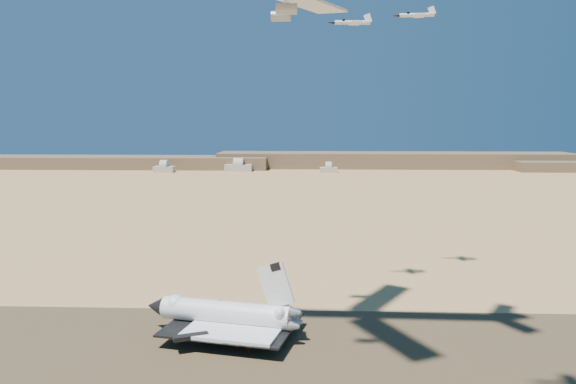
{
  "coord_description": "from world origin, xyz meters",
  "views": [
    {
      "loc": [
        21.28,
        -136.61,
        56.38
      ],
      "look_at": [
        15.24,
        8.0,
        37.87
      ],
      "focal_mm": 35.0,
      "sensor_mm": 36.0,
      "label": 1
    }
  ],
  "objects_px": {
    "chase_jet_d": "(351,22)",
    "chase_jet_e": "(416,15)",
    "crew_b": "(238,344)",
    "shuttle": "(224,315)",
    "crew_c": "(249,349)",
    "crew_a": "(255,344)"
  },
  "relations": [
    {
      "from": "chase_jet_d",
      "to": "chase_jet_e",
      "type": "distance_m",
      "value": 30.41
    },
    {
      "from": "crew_b",
      "to": "chase_jet_d",
      "type": "xyz_separation_m",
      "value": [
        30.21,
        45.78,
        85.39
      ]
    },
    {
      "from": "shuttle",
      "to": "crew_c",
      "type": "relative_size",
      "value": 22.56
    },
    {
      "from": "shuttle",
      "to": "crew_a",
      "type": "distance_m",
      "value": 12.23
    },
    {
      "from": "crew_a",
      "to": "crew_c",
      "type": "height_order",
      "value": "crew_c"
    },
    {
      "from": "crew_c",
      "to": "crew_b",
      "type": "bearing_deg",
      "value": -15.63
    },
    {
      "from": "crew_a",
      "to": "crew_c",
      "type": "distance_m",
      "value": 3.48
    },
    {
      "from": "shuttle",
      "to": "chase_jet_e",
      "type": "distance_m",
      "value": 118.43
    },
    {
      "from": "crew_a",
      "to": "crew_c",
      "type": "bearing_deg",
      "value": 164.51
    },
    {
      "from": "chase_jet_d",
      "to": "crew_b",
      "type": "bearing_deg",
      "value": -127.69
    },
    {
      "from": "chase_jet_e",
      "to": "crew_b",
      "type": "bearing_deg",
      "value": -124.37
    },
    {
      "from": "crew_c",
      "to": "chase_jet_d",
      "type": "xyz_separation_m",
      "value": [
        27.17,
        48.33,
        85.4
      ]
    },
    {
      "from": "shuttle",
      "to": "crew_b",
      "type": "distance_m",
      "value": 10.16
    },
    {
      "from": "shuttle",
      "to": "crew_c",
      "type": "distance_m",
      "value": 13.66
    },
    {
      "from": "crew_b",
      "to": "chase_jet_e",
      "type": "height_order",
      "value": "chase_jet_e"
    },
    {
      "from": "shuttle",
      "to": "chase_jet_e",
      "type": "bearing_deg",
      "value": 56.92
    },
    {
      "from": "crew_c",
      "to": "chase_jet_d",
      "type": "distance_m",
      "value": 101.82
    },
    {
      "from": "shuttle",
      "to": "crew_c",
      "type": "xyz_separation_m",
      "value": [
        7.54,
        -10.4,
        -4.64
      ]
    },
    {
      "from": "crew_a",
      "to": "crew_b",
      "type": "bearing_deg",
      "value": 104.09
    },
    {
      "from": "chase_jet_e",
      "to": "crew_a",
      "type": "bearing_deg",
      "value": -122.37
    },
    {
      "from": "crew_b",
      "to": "chase_jet_d",
      "type": "bearing_deg",
      "value": -75.96
    },
    {
      "from": "shuttle",
      "to": "chase_jet_d",
      "type": "distance_m",
      "value": 95.74
    }
  ]
}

